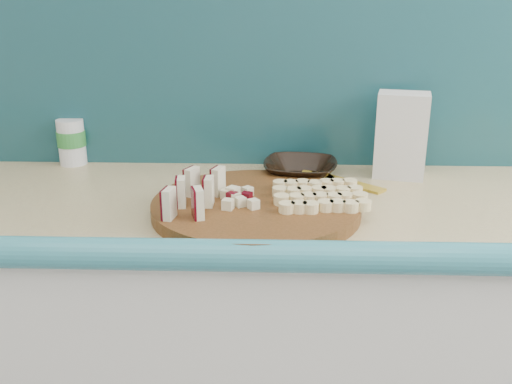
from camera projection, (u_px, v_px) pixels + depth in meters
name	position (u px, v px, depth m)	size (l,w,h in m)	color
kitchen_counter	(255.00, 364.00, 1.46)	(2.20, 0.63, 0.91)	white
backsplash	(259.00, 72.00, 1.50)	(2.20, 0.02, 0.50)	teal
cutting_board	(256.00, 207.00, 1.22)	(0.45, 0.45, 0.03)	#44270E
apple_wedges	(194.00, 192.00, 1.18)	(0.11, 0.18, 0.06)	beige
apple_chunks	(243.00, 196.00, 1.21)	(0.07, 0.07, 0.02)	beige
banana_slices	(319.00, 195.00, 1.22)	(0.21, 0.18, 0.02)	#F2D894
brown_bowl	(300.00, 170.00, 1.45)	(0.19, 0.19, 0.05)	black
flour_bag	(401.00, 135.00, 1.44)	(0.13, 0.09, 0.21)	silver
canister	(72.00, 141.00, 1.55)	(0.08, 0.08, 0.12)	silver
banana_peel	(327.00, 182.00, 1.42)	(0.24, 0.20, 0.01)	gold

